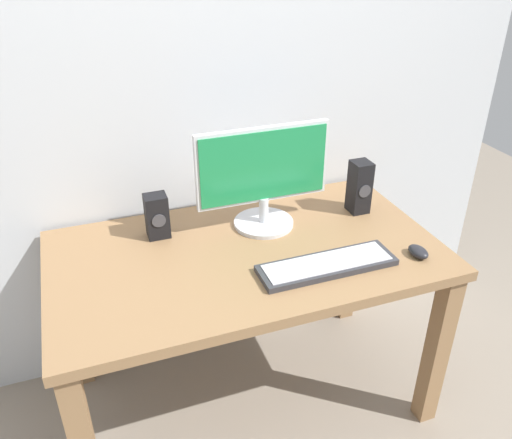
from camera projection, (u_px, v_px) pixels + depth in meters
name	position (u px, v px, depth m)	size (l,w,h in m)	color
ground_plane	(248.00, 395.00, 2.24)	(6.00, 6.00, 0.00)	gray
wall_back	(204.00, 6.00, 1.85)	(2.75, 0.04, 3.00)	silver
desk	(247.00, 275.00, 1.93)	(1.39, 0.78, 0.74)	#936D47
monitor	(263.00, 176.00, 1.94)	(0.51, 0.23, 0.39)	silver
keyboard_primary	(327.00, 265.00, 1.77)	(0.48, 0.14, 0.02)	#333338
mouse	(418.00, 252.00, 1.83)	(0.06, 0.09, 0.03)	#232328
speaker_right	(359.00, 187.00, 2.08)	(0.07, 0.08, 0.21)	black
speaker_left	(157.00, 216.00, 1.92)	(0.08, 0.08, 0.17)	black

